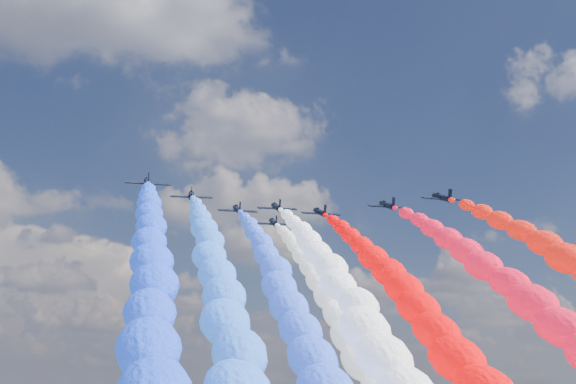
{
  "coord_description": "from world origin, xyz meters",
  "views": [
    {
      "loc": [
        -32.79,
        -152.96,
        49.48
      ],
      "look_at": [
        0.0,
        4.0,
        91.19
      ],
      "focal_mm": 46.73,
      "sensor_mm": 36.0,
      "label": 1
    }
  ],
  "objects": [
    {
      "name": "trail_5",
      "position": [
        9.71,
        -35.55,
        63.94
      ],
      "size": [
        7.28,
        95.75,
        54.34
      ],
      "primitive_type": null,
      "color": "#FC0206"
    },
    {
      "name": "jet_3",
      "position": [
        -1.31,
        10.41,
        89.19
      ],
      "size": [
        9.17,
        12.36,
        6.54
      ],
      "primitive_type": null,
      "rotation": [
        0.34,
        0.0,
        -0.02
      ],
      "color": "black"
    },
    {
      "name": "jet_1",
      "position": [
        -21.27,
        3.6,
        89.19
      ],
      "size": [
        9.79,
        12.8,
        6.54
      ],
      "primitive_type": null,
      "rotation": [
        0.34,
        0.0,
        -0.07
      ],
      "color": "black"
    },
    {
      "name": "trail_0",
      "position": [
        -30.77,
        -54.64,
        63.94
      ],
      "size": [
        7.28,
        95.75,
        54.34
      ],
      "primitive_type": null,
      "color": "blue"
    },
    {
      "name": "jet_6",
      "position": [
        22.89,
        3.52,
        89.19
      ],
      "size": [
        9.15,
        12.35,
        6.54
      ],
      "primitive_type": null,
      "rotation": [
        0.34,
        0.0,
        -0.02
      ],
      "color": "black"
    },
    {
      "name": "jet_0",
      "position": [
        -30.77,
        -5.62,
        89.19
      ],
      "size": [
        9.17,
        12.36,
        6.54
      ],
      "primitive_type": null,
      "rotation": [
        0.34,
        0.0,
        0.02
      ],
      "color": "black"
    },
    {
      "name": "trail_4",
      "position": [
        1.15,
        -22.1,
        63.94
      ],
      "size": [
        7.28,
        95.75,
        54.34
      ],
      "primitive_type": null,
      "color": "white"
    },
    {
      "name": "trail_3",
      "position": [
        -1.31,
        -38.61,
        63.94
      ],
      "size": [
        7.28,
        95.75,
        54.34
      ],
      "primitive_type": null,
      "color": "white"
    },
    {
      "name": "trail_6",
      "position": [
        22.89,
        -45.51,
        63.94
      ],
      "size": [
        7.28,
        95.75,
        54.34
      ],
      "primitive_type": null,
      "color": "red"
    },
    {
      "name": "jet_7",
      "position": [
        32.13,
        -5.72,
        89.19
      ],
      "size": [
        9.0,
        12.23,
        6.54
      ],
      "primitive_type": null,
      "rotation": [
        0.34,
        0.0,
        -0.0
      ],
      "color": "black"
    },
    {
      "name": "jet_2",
      "position": [
        -9.75,
        14.56,
        89.19
      ],
      "size": [
        9.02,
        12.25,
        6.54
      ],
      "primitive_type": null,
      "rotation": [
        0.34,
        0.0,
        -0.01
      ],
      "color": "black"
    },
    {
      "name": "jet_5",
      "position": [
        9.71,
        13.48,
        89.19
      ],
      "size": [
        9.27,
        12.43,
        6.54
      ],
      "primitive_type": null,
      "rotation": [
        0.34,
        0.0,
        0.03
      ],
      "color": "black"
    },
    {
      "name": "trail_2",
      "position": [
        -9.75,
        -34.47,
        63.94
      ],
      "size": [
        7.28,
        95.75,
        54.34
      ],
      "primitive_type": null,
      "color": "blue"
    },
    {
      "name": "jet_4",
      "position": [
        1.15,
        26.93,
        89.19
      ],
      "size": [
        9.38,
        12.51,
        6.54
      ],
      "primitive_type": null,
      "rotation": [
        0.34,
        0.0,
        -0.03
      ],
      "color": "black"
    },
    {
      "name": "trail_1",
      "position": [
        -21.27,
        -45.43,
        63.94
      ],
      "size": [
        7.28,
        95.75,
        54.34
      ],
      "primitive_type": null,
      "color": "blue"
    }
  ]
}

